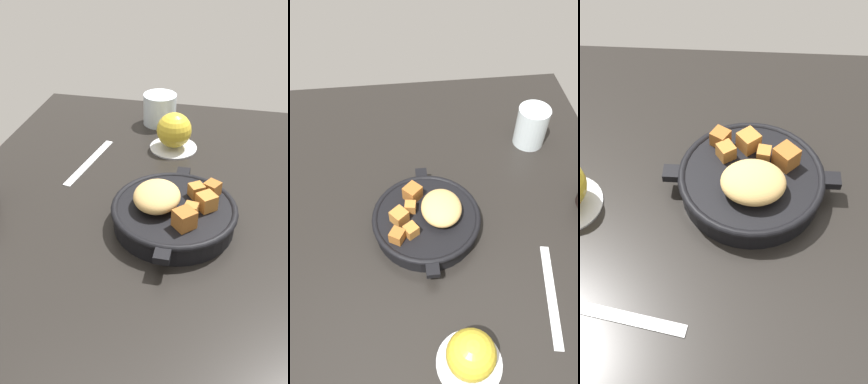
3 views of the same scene
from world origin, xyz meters
TOP-DOWN VIEW (x-y plane):
  - ground_plane at (0.00, 0.00)cm, footprint 101.41×76.61cm
  - cast_iron_skillet at (-0.64, -3.93)cm, footprint 25.47×21.20cm
  - saucer_plate at (26.00, 0.35)cm, footprint 10.48×10.48cm
  - red_apple at (26.00, 0.35)cm, footprint 7.65×7.65cm
  - butter_knife at (16.21, 16.34)cm, footprint 19.47×4.87cm
  - water_glass_tall at (-22.96, 22.77)cm, footprint 7.33×7.33cm

SIDE VIEW (x-z plane):
  - ground_plane at x=0.00cm, z-range -2.40..0.00cm
  - butter_knife at x=16.21cm, z-range 0.00..0.36cm
  - saucer_plate at x=26.00cm, z-range 0.00..0.60cm
  - cast_iron_skillet at x=-0.64cm, z-range -0.99..6.48cm
  - red_apple at x=26.00cm, z-range 0.60..8.25cm
  - water_glass_tall at x=-22.96cm, z-range 0.00..9.68cm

